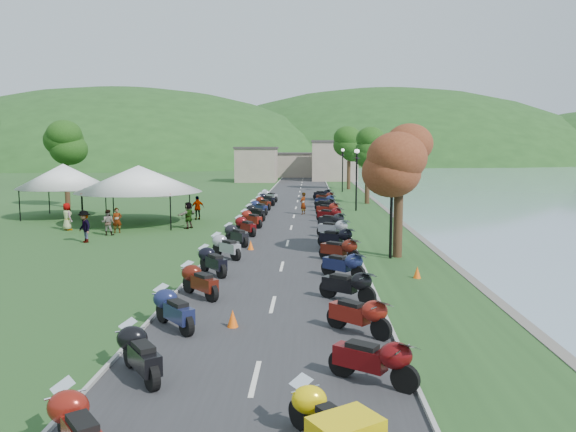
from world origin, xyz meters
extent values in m
cube|color=#2F2F32|center=(0.00, 40.00, 0.01)|extent=(7.00, 120.00, 0.02)
cube|color=gray|center=(-2.00, 85.00, 2.50)|extent=(18.00, 16.00, 5.00)
imported|color=slate|center=(-10.56, 25.42, 0.00)|extent=(0.67, 0.58, 1.55)
imported|color=slate|center=(-10.81, 24.50, 0.00)|extent=(0.78, 0.47, 1.54)
imported|color=slate|center=(-11.15, 21.90, 0.00)|extent=(1.14, 1.16, 1.78)
cone|color=#F2590C|center=(-1.01, 7.62, 0.26)|extent=(0.34, 0.34, 0.53)
camera|label=1|loc=(1.22, -8.07, 5.20)|focal=35.00mm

